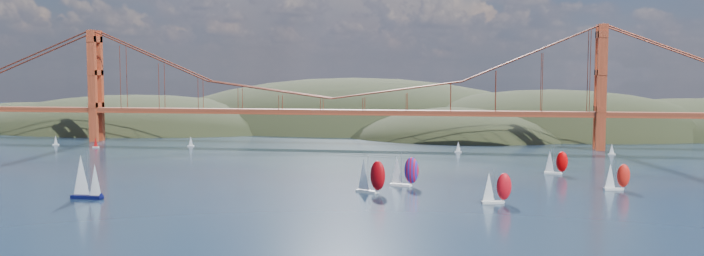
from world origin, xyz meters
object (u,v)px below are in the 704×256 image
racer_0 (370,176)px  racer_3 (556,162)px  racer_rwb (404,171)px  racer_2 (617,176)px  racer_1 (496,187)px  sloop_navy (85,177)px

racer_0 → racer_3: (55.59, 46.90, -0.91)m
racer_0 → racer_rwb: size_ratio=1.06×
racer_0 → racer_2: (68.96, 17.10, -0.97)m
racer_3 → racer_rwb: (-47.47, -33.50, 0.64)m
racer_0 → racer_2: 71.06m
racer_0 → racer_2: size_ratio=1.24×
racer_1 → racer_rwb: racer_rwb is taller
racer_1 → racer_3: size_ratio=1.03×
sloop_navy → racer_0: size_ratio=1.23×
sloop_navy → racer_0: 76.81m
sloop_navy → racer_2: 147.84m
racer_0 → racer_1: bearing=10.4°
sloop_navy → racer_rwb: bearing=22.8°
sloop_navy → racer_0: bearing=16.0°
sloop_navy → racer_1: bearing=6.0°
racer_1 → racer_2: 43.95m
racer_3 → racer_rwb: size_ratio=0.86×
sloop_navy → racer_3: (129.40, 68.14, -1.64)m
racer_0 → racer_rwb: (8.12, 13.39, -0.27)m
sloop_navy → racer_rwb: sloop_navy is taller
racer_2 → racer_rwb: racer_rwb is taller
racer_3 → racer_0: bearing=-134.0°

